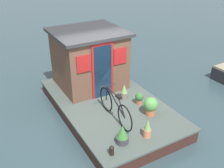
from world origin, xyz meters
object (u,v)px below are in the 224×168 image
(potted_plant_geranium, at_px, (139,98))
(potted_plant_ivy, at_px, (151,106))
(potted_plant_sage, at_px, (147,129))
(mooring_bollard, at_px, (112,150))
(potted_plant_succulent, at_px, (124,92))
(houseboat_cabin, at_px, (89,58))
(potted_plant_mint, at_px, (122,135))
(bicycle, at_px, (115,107))

(potted_plant_geranium, distance_m, potted_plant_ivy, 0.64)
(potted_plant_sage, relative_size, mooring_bollard, 2.04)
(potted_plant_sage, relative_size, potted_plant_geranium, 1.37)
(potted_plant_ivy, distance_m, potted_plant_succulent, 1.12)
(houseboat_cabin, xyz_separation_m, potted_plant_ivy, (-2.53, -0.68, -0.67))
(mooring_bollard, bearing_deg, potted_plant_sage, -83.44)
(mooring_bollard, bearing_deg, potted_plant_mint, -61.36)
(potted_plant_sage, xyz_separation_m, potted_plant_ivy, (0.75, -0.67, 0.05))
(bicycle, bearing_deg, potted_plant_succulent, -44.84)
(potted_plant_sage, height_order, potted_plant_succulent, potted_plant_succulent)
(potted_plant_ivy, bearing_deg, potted_plant_geranium, -5.09)
(houseboat_cabin, height_order, potted_plant_ivy, houseboat_cabin)
(potted_plant_mint, xyz_separation_m, potted_plant_succulent, (1.75, -1.14, 0.01))
(potted_plant_sage, relative_size, potted_plant_ivy, 0.94)
(houseboat_cabin, relative_size, potted_plant_mint, 4.46)
(potted_plant_sage, distance_m, potted_plant_ivy, 1.01)
(houseboat_cabin, height_order, potted_plant_sage, houseboat_cabin)
(bicycle, bearing_deg, potted_plant_geranium, -72.41)
(potted_plant_ivy, xyz_separation_m, potted_plant_succulent, (1.10, 0.19, -0.05))
(potted_plant_succulent, bearing_deg, potted_plant_geranium, -152.47)
(potted_plant_sage, bearing_deg, potted_plant_geranium, -27.83)
(potted_plant_ivy, bearing_deg, potted_plant_sage, 138.22)
(bicycle, relative_size, potted_plant_sage, 3.50)
(potted_plant_ivy, bearing_deg, mooring_bollard, 116.48)
(bicycle, relative_size, potted_plant_geranium, 4.80)
(potted_plant_sage, distance_m, mooring_bollard, 1.10)
(houseboat_cabin, distance_m, potted_plant_sage, 3.36)
(houseboat_cabin, height_order, potted_plant_geranium, houseboat_cabin)
(bicycle, relative_size, mooring_bollard, 7.12)
(potted_plant_mint, bearing_deg, potted_plant_succulent, -33.20)
(potted_plant_mint, relative_size, potted_plant_ivy, 0.93)
(bicycle, bearing_deg, mooring_bollard, 146.76)
(potted_plant_geranium, height_order, potted_plant_ivy, potted_plant_ivy)
(potted_plant_mint, bearing_deg, potted_plant_geranium, -47.55)
(potted_plant_ivy, bearing_deg, potted_plant_mint, 115.76)
(houseboat_cabin, bearing_deg, mooring_bollard, 162.39)
(potted_plant_succulent, relative_size, mooring_bollard, 2.07)
(potted_plant_geranium, bearing_deg, potted_plant_mint, 132.45)
(potted_plant_geranium, bearing_deg, potted_plant_sage, 152.17)
(potted_plant_sage, xyz_separation_m, mooring_bollard, (-0.13, 1.09, -0.11))
(houseboat_cabin, xyz_separation_m, potted_plant_succulent, (-1.43, -0.49, -0.72))
(houseboat_cabin, xyz_separation_m, potted_plant_geranium, (-1.90, -0.74, -0.76))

